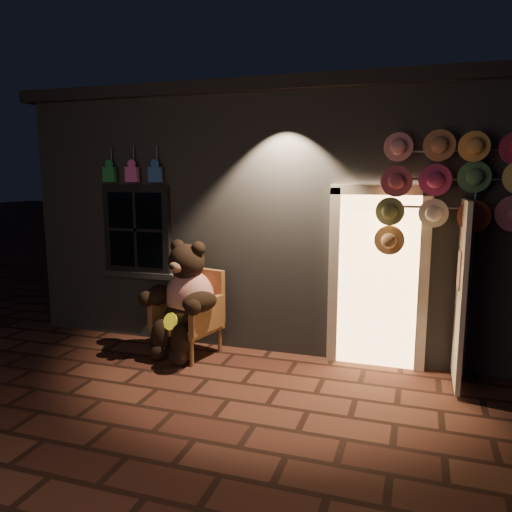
% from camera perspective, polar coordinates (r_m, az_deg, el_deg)
% --- Properties ---
extents(ground, '(60.00, 60.00, 0.00)m').
position_cam_1_polar(ground, '(5.39, -3.14, -16.05)').
color(ground, '#593022').
rests_on(ground, ground).
extents(shop_building, '(7.30, 5.95, 3.51)m').
position_cam_1_polar(shop_building, '(8.72, 6.34, 5.56)').
color(shop_building, slate).
rests_on(shop_building, ground).
extents(wicker_armchair, '(0.88, 0.83, 1.09)m').
position_cam_1_polar(wicker_armchair, '(6.54, -7.39, -6.37)').
color(wicker_armchair, brown).
rests_on(wicker_armchair, ground).
extents(teddy_bear, '(1.04, 0.93, 1.48)m').
position_cam_1_polar(teddy_bear, '(6.38, -8.14, -4.94)').
color(teddy_bear, red).
rests_on(teddy_bear, ground).
extents(hat_rack, '(1.58, 0.22, 2.78)m').
position_cam_1_polar(hat_rack, '(5.81, 21.21, 7.41)').
color(hat_rack, '#59595E').
rests_on(hat_rack, ground).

